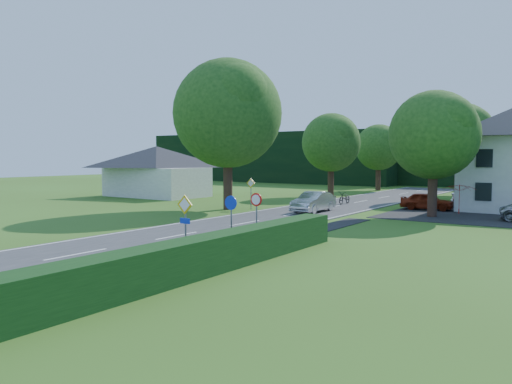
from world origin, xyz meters
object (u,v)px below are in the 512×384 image
Objects in this scene: streetlight at (435,152)px; parasol at (459,199)px; moving_car at (313,202)px; motorcycle at (345,198)px; parked_car_silver_a at (488,198)px; parked_car_red at (427,201)px.

streetlight is 3.76m from parasol.
moving_car is 2.20× the size of motorcycle.
streetlight is at bearing 152.37° from parked_car_silver_a.
moving_car is 10.30m from parasol.
moving_car is at bearing 127.58° from parked_car_red.
motorcycle is at bearing 77.24° from parked_car_red.
streetlight reaches higher than parasol.
moving_car is 0.88× the size of parked_car_silver_a.
moving_car is at bearing -152.23° from parasol.
motorcycle is 10.11m from parasol.
parked_car_red is (6.45, 6.30, -0.08)m from moving_car.
moving_car is 1.89× the size of parasol.
streetlight reaches higher than moving_car.
moving_car reaches higher than parked_car_red.
parked_car_red reaches higher than motorcycle.
parasol is (-1.11, -4.79, 0.23)m from parked_car_silver_a.
parked_car_silver_a is (10.95, 2.52, 0.31)m from motorcycle.
streetlight is 9.60m from motorcycle.
streetlight is 7.05m from parked_car_silver_a.
parasol reaches higher than parked_car_silver_a.
parked_car_red is 3.08m from parasol.
parasol reaches higher than moving_car.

